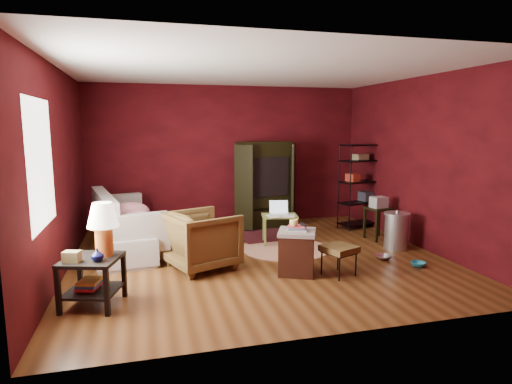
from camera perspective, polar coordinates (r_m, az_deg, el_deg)
room at (r=6.29m, az=0.15°, el=3.33°), size 5.54×5.04×2.84m
sofa at (r=7.18m, az=-17.35°, el=-4.32°), size 0.85×2.21×0.84m
armchair at (r=6.12m, az=-7.22°, el=-5.97°), size 1.07×1.10×0.90m
pet_bowl_steel at (r=6.81m, az=16.61°, el=-7.58°), size 0.25×0.07×0.25m
pet_bowl_turquoise at (r=6.64m, az=20.85°, el=-8.39°), size 0.22×0.10×0.21m
vase at (r=4.96m, az=-20.41°, el=-7.90°), size 0.16×0.16×0.13m
mug at (r=5.77m, az=5.07°, el=-4.00°), size 0.14×0.13×0.12m
side_table at (r=5.11m, az=-20.36°, el=-6.56°), size 0.73×0.73×1.16m
sofa_cushions at (r=7.19m, az=-17.15°, el=-4.23°), size 1.23×2.22×0.88m
hamper at (r=5.90m, az=5.44°, el=-7.86°), size 0.65×0.65×0.69m
footstool at (r=5.90m, az=11.02°, el=-7.57°), size 0.52×0.52×0.41m
rug_round at (r=7.11m, az=3.90°, el=-7.52°), size 1.90×1.90×0.01m
rug_oriental at (r=7.93m, az=2.28°, el=-5.69°), size 1.40×1.03×0.01m
laptop_desk at (r=7.29m, az=3.15°, el=-3.48°), size 0.66×0.55×0.73m
tv_armoire at (r=8.47m, az=1.13°, el=1.23°), size 1.32×0.85×1.70m
wire_shelving at (r=8.64m, az=13.70°, el=1.27°), size 0.87×0.54×1.65m
small_stand at (r=7.88m, az=16.03°, el=-2.01°), size 0.44×0.44×0.76m
trash_can at (r=7.39m, az=18.20°, el=-4.92°), size 0.42×0.42×0.65m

